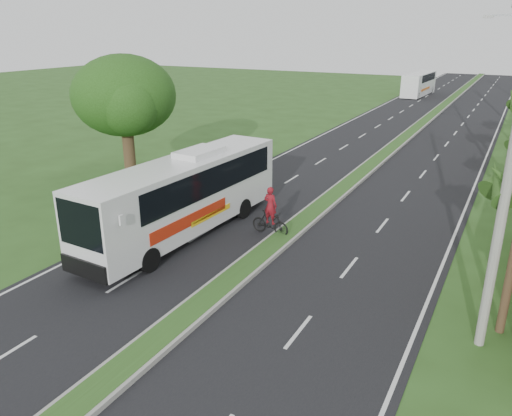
% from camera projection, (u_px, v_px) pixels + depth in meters
% --- Properties ---
extents(ground, '(180.00, 180.00, 0.00)m').
position_uv_depth(ground, '(204.00, 304.00, 17.02)').
color(ground, '#2B4C1C').
rests_on(ground, ground).
extents(road_asphalt, '(14.00, 160.00, 0.02)m').
position_uv_depth(road_asphalt, '(369.00, 168.00, 33.60)').
color(road_asphalt, black).
rests_on(road_asphalt, ground).
extents(median_strip, '(1.20, 160.00, 0.18)m').
position_uv_depth(median_strip, '(370.00, 166.00, 33.56)').
color(median_strip, gray).
rests_on(median_strip, ground).
extents(lane_edge_left, '(0.12, 160.00, 0.01)m').
position_uv_depth(lane_edge_left, '(280.00, 156.00, 36.57)').
color(lane_edge_left, silver).
rests_on(lane_edge_left, ground).
extents(lane_edge_right, '(0.12, 160.00, 0.01)m').
position_uv_depth(lane_edge_right, '(476.00, 181.00, 30.63)').
color(lane_edge_right, silver).
rests_on(lane_edge_right, ground).
extents(shade_tree, '(6.30, 6.00, 7.54)m').
position_uv_depth(shade_tree, '(123.00, 98.00, 28.97)').
color(shade_tree, '#473321').
rests_on(shade_tree, ground).
extents(utility_pole_a, '(1.60, 0.28, 11.00)m').
position_uv_depth(utility_pole_a, '(512.00, 159.00, 12.98)').
color(utility_pole_a, gray).
rests_on(utility_pole_a, ground).
extents(coach_bus_main, '(3.01, 11.67, 3.74)m').
position_uv_depth(coach_bus_main, '(186.00, 191.00, 22.13)').
color(coach_bus_main, white).
rests_on(coach_bus_main, ground).
extents(coach_bus_far, '(2.69, 10.51, 3.04)m').
position_uv_depth(coach_bus_far, '(419.00, 83.00, 68.77)').
color(coach_bus_far, white).
rests_on(coach_bus_far, ground).
extents(motorcyclist, '(1.90, 0.66, 2.28)m').
position_uv_depth(motorcyclist, '(270.00, 218.00, 22.48)').
color(motorcyclist, black).
rests_on(motorcyclist, ground).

